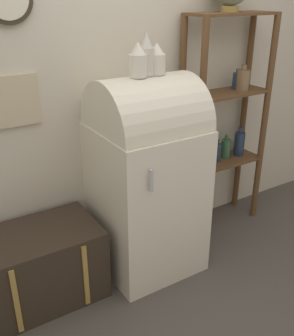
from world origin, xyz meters
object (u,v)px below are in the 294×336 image
refrigerator (146,174)px  vase_left (138,61)px  suitcase_trunk (39,266)px  vase_right (157,60)px  vase_center (147,56)px

refrigerator → vase_left: 0.75m
refrigerator → suitcase_trunk: 0.91m
vase_left → vase_right: bearing=6.7°
refrigerator → vase_right: (0.08, 0.00, 0.74)m
vase_center → vase_right: (0.07, 0.00, -0.03)m
vase_left → vase_center: bearing=12.1°
vase_left → vase_center: size_ratio=0.81×
vase_right → suitcase_trunk: bearing=177.6°
suitcase_trunk → vase_center: (0.78, -0.04, 1.24)m
refrigerator → suitcase_trunk: (-0.78, 0.04, -0.47)m
refrigerator → vase_right: 0.75m
vase_left → suitcase_trunk: bearing=175.8°
refrigerator → vase_right: bearing=3.3°
suitcase_trunk → vase_left: vase_left is taller
refrigerator → vase_center: size_ratio=5.47×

